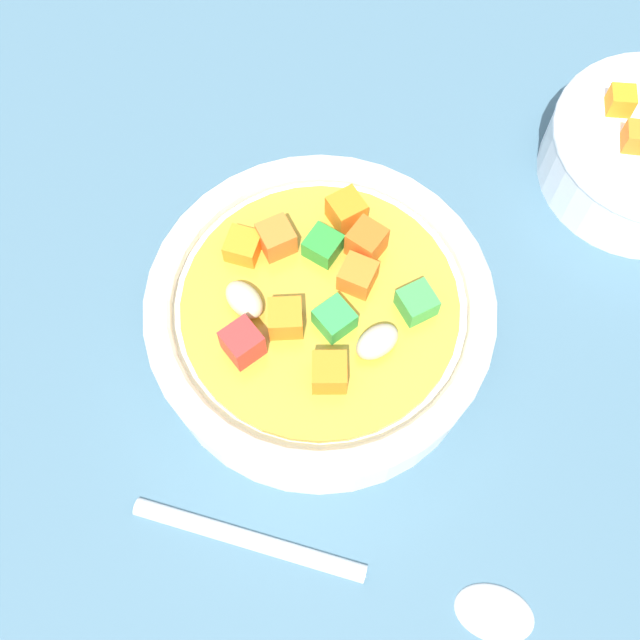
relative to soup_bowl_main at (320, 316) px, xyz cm
name	(u,v)px	position (x,y,z in cm)	size (l,w,h in cm)	color
ground_plane	(320,344)	(-0.01, -0.01, -3.56)	(140.00, 140.00, 2.00)	#42667A
soup_bowl_main	(320,316)	(0.00, 0.00, 0.00)	(16.78, 16.78, 5.72)	white
spoon	(376,576)	(-4.51, -11.39, -2.11)	(13.65, 15.63, 0.97)	silver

